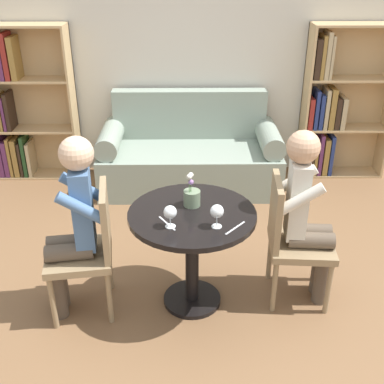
# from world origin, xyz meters

# --- Properties ---
(ground_plane) EXTENTS (16.00, 16.00, 0.00)m
(ground_plane) POSITION_xyz_m (0.00, 0.00, 0.00)
(ground_plane) COLOR brown
(back_wall) EXTENTS (5.20, 0.05, 2.70)m
(back_wall) POSITION_xyz_m (0.00, 2.28, 1.35)
(back_wall) COLOR beige
(back_wall) RESTS_ON ground_plane
(round_table) EXTENTS (0.83, 0.83, 0.72)m
(round_table) POSITION_xyz_m (0.00, 0.00, 0.55)
(round_table) COLOR black
(round_table) RESTS_ON ground_plane
(couch) EXTENTS (1.79, 0.80, 0.92)m
(couch) POSITION_xyz_m (0.00, 1.85, 0.31)
(couch) COLOR gray
(couch) RESTS_ON ground_plane
(bookshelf_left) EXTENTS (0.89, 0.28, 1.56)m
(bookshelf_left) POSITION_xyz_m (-1.73, 2.12, 0.76)
(bookshelf_left) COLOR tan
(bookshelf_left) RESTS_ON ground_plane
(bookshelf_right) EXTENTS (0.89, 0.28, 1.56)m
(bookshelf_right) POSITION_xyz_m (1.49, 2.12, 0.73)
(bookshelf_right) COLOR tan
(bookshelf_right) RESTS_ON ground_plane
(chair_left) EXTENTS (0.47, 0.47, 0.90)m
(chair_left) POSITION_xyz_m (-0.67, -0.04, 0.49)
(chair_left) COLOR #937A56
(chair_left) RESTS_ON ground_plane
(chair_right) EXTENTS (0.45, 0.45, 0.90)m
(chair_right) POSITION_xyz_m (0.67, 0.07, 0.49)
(chair_right) COLOR #937A56
(chair_right) RESTS_ON ground_plane
(person_left) EXTENTS (0.45, 0.38, 1.25)m
(person_left) POSITION_xyz_m (-0.75, -0.06, 0.67)
(person_left) COLOR brown
(person_left) RESTS_ON ground_plane
(person_right) EXTENTS (0.43, 0.36, 1.24)m
(person_right) POSITION_xyz_m (0.75, 0.06, 0.67)
(person_right) COLOR brown
(person_right) RESTS_ON ground_plane
(wine_glass_left) EXTENTS (0.08, 0.08, 0.14)m
(wine_glass_left) POSITION_xyz_m (-0.13, -0.17, 0.81)
(wine_glass_left) COLOR white
(wine_glass_left) RESTS_ON round_table
(wine_glass_right) EXTENTS (0.08, 0.08, 0.15)m
(wine_glass_right) POSITION_xyz_m (0.15, -0.18, 0.82)
(wine_glass_right) COLOR white
(wine_glass_right) RESTS_ON round_table
(flower_vase) EXTENTS (0.11, 0.11, 0.23)m
(flower_vase) POSITION_xyz_m (0.00, 0.09, 0.78)
(flower_vase) COLOR gray
(flower_vase) RESTS_ON round_table
(knife_left_setting) EXTENTS (0.11, 0.17, 0.00)m
(knife_left_setting) POSITION_xyz_m (-0.16, -0.13, 0.72)
(knife_left_setting) COLOR silver
(knife_left_setting) RESTS_ON round_table
(fork_left_setting) EXTENTS (0.13, 0.15, 0.00)m
(fork_left_setting) POSITION_xyz_m (0.26, -0.19, 0.72)
(fork_left_setting) COLOR silver
(fork_left_setting) RESTS_ON round_table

